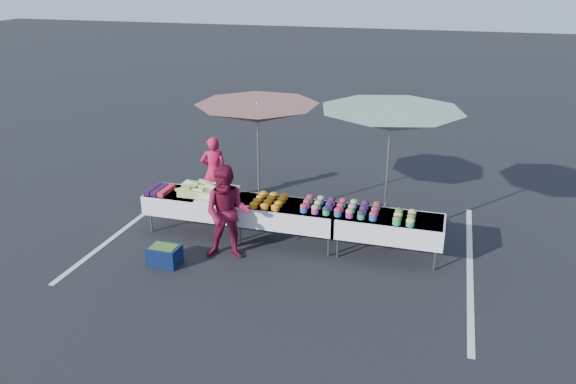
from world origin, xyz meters
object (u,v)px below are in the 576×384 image
(umbrella_right, at_px, (391,121))
(storage_bin, at_px, (165,255))
(table_left, at_px, (196,203))
(umbrella_left, at_px, (257,114))
(table_center, at_px, (288,214))
(table_right, at_px, (389,226))
(customer, at_px, (227,213))
(vendor, at_px, (214,171))

(umbrella_right, height_order, storage_bin, umbrella_right)
(table_left, height_order, storage_bin, table_left)
(umbrella_left, bearing_deg, table_left, -140.54)
(table_center, distance_m, storage_bin, 2.28)
(storage_bin, bearing_deg, umbrella_right, 29.07)
(umbrella_right, bearing_deg, storage_bin, -151.65)
(table_right, xyz_separation_m, customer, (-2.63, -0.81, 0.25))
(table_center, bearing_deg, storage_bin, -142.52)
(table_left, xyz_separation_m, table_center, (1.80, 0.00, 0.00))
(customer, bearing_deg, umbrella_left, 78.05)
(table_left, relative_size, customer, 1.11)
(umbrella_left, distance_m, storage_bin, 3.09)
(customer, xyz_separation_m, umbrella_left, (0.00, 1.61, 1.33))
(table_center, bearing_deg, customer, -135.84)
(table_left, bearing_deg, customer, -39.78)
(table_center, distance_m, table_right, 1.80)
(table_center, height_order, customer, customer)
(table_right, height_order, customer, customer)
(table_left, xyz_separation_m, vendor, (-0.20, 1.33, 0.15))
(storage_bin, bearing_deg, vendor, 95.52)
(table_center, bearing_deg, table_left, 180.00)
(table_right, xyz_separation_m, storage_bin, (-3.58, -1.36, -0.41))
(table_center, bearing_deg, umbrella_left, 135.99)
(table_left, height_order, vendor, vendor)
(table_center, distance_m, vendor, 2.41)
(table_right, distance_m, customer, 2.76)
(table_left, relative_size, table_center, 1.00)
(table_left, distance_m, table_center, 1.80)
(umbrella_right, xyz_separation_m, storage_bin, (-3.44, -1.86, -2.11))
(table_right, height_order, vendor, vendor)
(vendor, distance_m, customer, 2.44)
(umbrella_right, bearing_deg, table_right, -74.43)
(table_left, relative_size, table_right, 1.00)
(table_left, relative_size, vendor, 1.26)
(table_left, relative_size, umbrella_left, 0.60)
(table_left, height_order, umbrella_left, umbrella_left)
(table_right, relative_size, storage_bin, 3.57)
(umbrella_left, bearing_deg, vendor, 155.89)
(vendor, bearing_deg, table_left, 77.89)
(table_center, relative_size, customer, 1.11)
(table_left, distance_m, vendor, 1.35)
(customer, xyz_separation_m, umbrella_right, (2.49, 1.30, 1.45))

